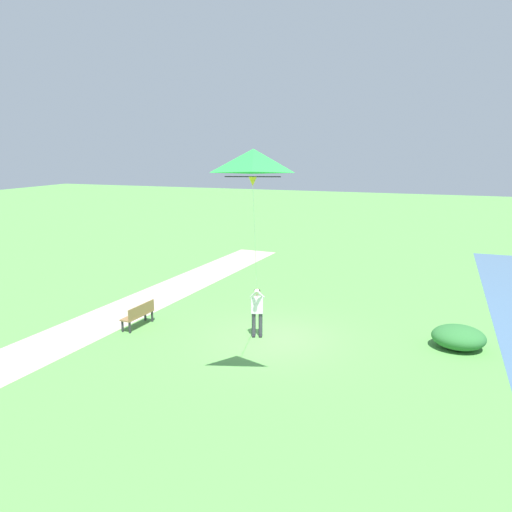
% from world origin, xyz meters
% --- Properties ---
extents(ground_plane, '(120.00, 120.00, 0.00)m').
position_xyz_m(ground_plane, '(0.00, 0.00, 0.00)').
color(ground_plane, '#569947').
extents(walkway_path, '(4.75, 32.09, 0.02)m').
position_xyz_m(walkway_path, '(6.81, 2.00, 0.01)').
color(walkway_path, '#B7AD99').
rests_on(walkway_path, ground).
extents(person_kite_flyer, '(0.50, 0.63, 1.83)m').
position_xyz_m(person_kite_flyer, '(0.63, 0.06, 1.05)').
color(person_kite_flyer, '#232328').
rests_on(person_kite_flyer, ground).
extents(flying_kite, '(2.08, 4.38, 4.61)m').
position_xyz_m(flying_kite, '(-0.82, 4.31, 5.98)').
color(flying_kite, green).
extents(park_bench_near_walkway, '(0.55, 1.53, 0.88)m').
position_xyz_m(park_bench_near_walkway, '(5.04, 0.63, 0.51)').
color(park_bench_near_walkway, olive).
rests_on(park_bench_near_walkway, ground).
extents(lakeside_shrub, '(1.71, 1.49, 0.77)m').
position_xyz_m(lakeside_shrub, '(-5.94, -1.23, 0.38)').
color(lakeside_shrub, '#2D7033').
rests_on(lakeside_shrub, ground).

